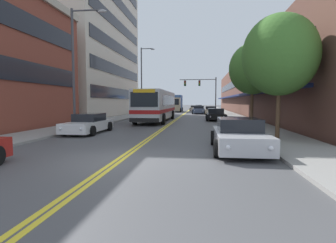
% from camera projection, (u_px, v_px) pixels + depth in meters
% --- Properties ---
extents(ground_plane, '(240.00, 240.00, 0.00)m').
position_uv_depth(ground_plane, '(185.00, 113.00, 45.55)').
color(ground_plane, '#4C4C4F').
extents(sidewalk_left, '(2.99, 106.00, 0.12)m').
position_uv_depth(sidewalk_left, '(145.00, 113.00, 46.41)').
color(sidewalk_left, gray).
rests_on(sidewalk_left, ground_plane).
extents(sidewalk_right, '(2.99, 106.00, 0.12)m').
position_uv_depth(sidewalk_right, '(226.00, 113.00, 44.67)').
color(sidewalk_right, gray).
rests_on(sidewalk_right, ground_plane).
extents(centre_line, '(0.34, 106.00, 0.01)m').
position_uv_depth(centre_line, '(185.00, 113.00, 45.55)').
color(centre_line, yellow).
rests_on(centre_line, ground_plane).
extents(office_tower_left, '(12.08, 22.01, 22.08)m').
position_uv_depth(office_tower_left, '(79.00, 39.00, 37.55)').
color(office_tower_left, beige).
rests_on(office_tower_left, ground_plane).
extents(storefront_row_right, '(9.10, 68.00, 8.51)m').
position_uv_depth(storefront_row_right, '(261.00, 88.00, 43.65)').
color(storefront_row_right, brown).
rests_on(storefront_row_right, ground_plane).
extents(city_bus, '(2.85, 12.24, 3.06)m').
position_uv_depth(city_bus, '(157.00, 104.00, 27.11)').
color(city_bus, silver).
rests_on(city_bus, ground_plane).
extents(car_white_parked_left_near, '(1.99, 4.79, 1.25)m').
position_uv_depth(car_white_parked_left_near, '(89.00, 124.00, 16.83)').
color(car_white_parked_left_near, white).
rests_on(car_white_parked_left_near, ground_plane).
extents(car_navy_parked_left_mid, '(2.05, 4.88, 1.29)m').
position_uv_depth(car_navy_parked_left_mid, '(153.00, 111.00, 39.35)').
color(car_navy_parked_left_mid, '#19234C').
rests_on(car_navy_parked_left_mid, ground_plane).
extents(car_silver_parked_right_foreground, '(2.16, 4.61, 1.33)m').
position_uv_depth(car_silver_parked_right_foreground, '(239.00, 136.00, 10.64)').
color(car_silver_parked_right_foreground, '#B7B7BC').
rests_on(car_silver_parked_right_foreground, ground_plane).
extents(car_beige_parked_right_mid, '(2.15, 4.22, 1.30)m').
position_uv_depth(car_beige_parked_right_mid, '(211.00, 110.00, 42.22)').
color(car_beige_parked_right_mid, '#BCAD89').
rests_on(car_beige_parked_right_mid, ground_plane).
extents(car_black_parked_right_far, '(2.14, 4.73, 1.28)m').
position_uv_depth(car_black_parked_right_far, '(216.00, 115.00, 28.45)').
color(car_black_parked_right_far, black).
rests_on(car_black_parked_right_far, ground_plane).
extents(car_champagne_moving_lead, '(2.05, 4.35, 1.22)m').
position_uv_depth(car_champagne_moving_lead, '(194.00, 108.00, 56.84)').
color(car_champagne_moving_lead, beige).
rests_on(car_champagne_moving_lead, ground_plane).
extents(car_slate_blue_moving_second, '(2.17, 4.84, 1.34)m').
position_uv_depth(car_slate_blue_moving_second, '(199.00, 110.00, 44.02)').
color(car_slate_blue_moving_second, '#475675').
rests_on(car_slate_blue_moving_second, ground_plane).
extents(car_charcoal_moving_third, '(2.07, 4.78, 1.22)m').
position_uv_depth(car_charcoal_moving_third, '(199.00, 108.00, 65.31)').
color(car_charcoal_moving_third, '#232328').
rests_on(car_charcoal_moving_third, ground_plane).
extents(box_truck, '(2.69, 6.84, 3.35)m').
position_uv_depth(box_truck, '(175.00, 103.00, 52.77)').
color(box_truck, '#BCAD89').
rests_on(box_truck, ground_plane).
extents(traffic_signal_mast, '(6.09, 0.38, 6.05)m').
position_uv_depth(traffic_signal_mast, '(203.00, 88.00, 43.53)').
color(traffic_signal_mast, '#47474C').
rests_on(traffic_signal_mast, ground_plane).
extents(street_lamp_left_near, '(2.34, 0.28, 7.82)m').
position_uv_depth(street_lamp_left_near, '(78.00, 60.00, 16.54)').
color(street_lamp_left_near, '#47474C').
rests_on(street_lamp_left_near, ground_plane).
extents(street_lamp_left_far, '(1.93, 0.28, 9.30)m').
position_uv_depth(street_lamp_left_far, '(143.00, 77.00, 35.60)').
color(street_lamp_left_far, '#47474C').
rests_on(street_lamp_left_far, ground_plane).
extents(street_tree_right_near, '(3.76, 3.76, 6.33)m').
position_uv_depth(street_tree_right_near, '(280.00, 55.00, 13.34)').
color(street_tree_right_near, brown).
rests_on(street_tree_right_near, sidewalk_right).
extents(street_tree_right_mid, '(3.80, 3.80, 6.66)m').
position_uv_depth(street_tree_right_mid, '(253.00, 69.00, 21.35)').
color(street_tree_right_mid, brown).
rests_on(street_tree_right_mid, sidewalk_right).
extents(fire_hydrant, '(0.28, 0.20, 0.77)m').
position_uv_depth(fire_hydrant, '(247.00, 123.00, 18.20)').
color(fire_hydrant, red).
rests_on(fire_hydrant, sidewalk_right).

